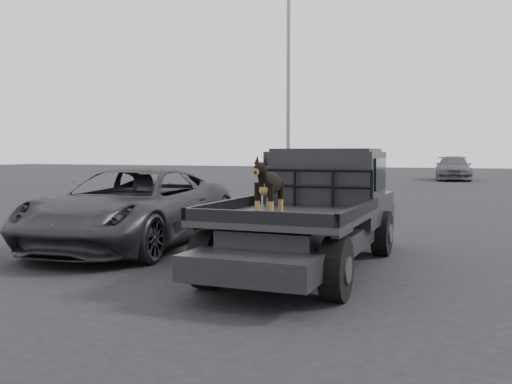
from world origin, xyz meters
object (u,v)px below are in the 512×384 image
at_px(dog, 269,188).
at_px(floodlight_near, 289,43).
at_px(parked_suv, 132,207).
at_px(distant_car_b, 453,168).
at_px(flatbed_ute, 309,238).

relative_size(dog, floodlight_near, 0.06).
distance_m(dog, parked_suv, 4.23).
height_order(parked_suv, distant_car_b, distant_car_b).
bearing_deg(floodlight_near, parked_suv, -80.66).
height_order(dog, distant_car_b, dog).
bearing_deg(flatbed_ute, distant_car_b, 88.87).
bearing_deg(flatbed_ute, parked_suv, 168.47).
distance_m(flatbed_ute, parked_suv, 3.71).
xyz_separation_m(parked_suv, distant_car_b, (4.21, 28.80, 0.02)).
bearing_deg(floodlight_near, dog, -71.98).
bearing_deg(distant_car_b, floodlight_near, -127.17).
xyz_separation_m(flatbed_ute, dog, (-0.08, -1.50, 0.83)).
bearing_deg(dog, distant_car_b, 88.77).
bearing_deg(floodlight_near, distant_car_b, 57.80).
relative_size(flatbed_ute, dog, 7.30).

